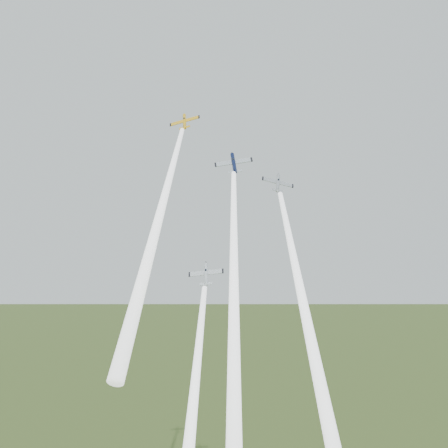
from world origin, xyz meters
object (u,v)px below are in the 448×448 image
Objects in this scene: plane_silver_right at (278,183)px; plane_navy at (234,163)px; plane_silver_low at (206,274)px; plane_yellow at (184,121)px.

plane_navy is at bearing 168.89° from plane_silver_right.
plane_silver_low is (-4.04, -9.50, -22.25)m from plane_navy.
plane_silver_right is (8.94, 0.40, -4.21)m from plane_navy.
plane_silver_low is at bearing -156.32° from plane_silver_right.
plane_silver_right is at bearing 33.66° from plane_silver_low.
plane_silver_right reaches higher than plane_silver_low.
plane_yellow is 1.07× the size of plane_silver_right.
plane_yellow is at bearing 135.96° from plane_navy.
plane_yellow reaches higher than plane_navy.
plane_yellow is at bearing 143.76° from plane_silver_right.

